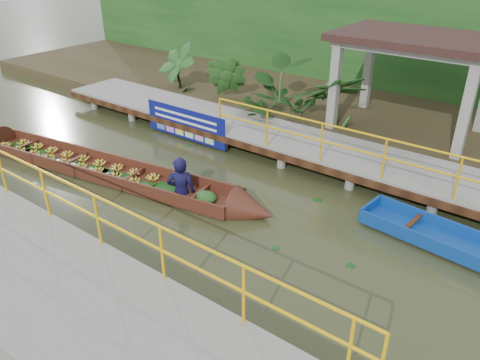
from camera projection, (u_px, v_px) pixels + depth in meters
The scene contains 10 objects.
ground at pixel (186, 195), 11.32m from camera, with size 80.00×80.00×0.00m, color #33361B.
land_strip at pixel (331, 106), 16.51m from camera, with size 30.00×8.00×0.45m, color #2F2717.
far_dock at pixel (267, 134), 13.51m from camera, with size 16.00×2.06×1.66m.
near_dock at pixel (56, 298), 7.68m from camera, with size 18.00×2.40×1.73m.
pavilion at pixel (417, 49), 12.86m from camera, with size 4.40×3.00×3.00m.
foliage_backdrop at pixel (366, 43), 17.46m from camera, with size 30.00×0.80×4.00m, color #154216.
vendor_boat at pixel (114, 168), 12.01m from camera, with size 9.83×2.47×2.30m.
moored_blue_boat at pixel (476, 253), 9.03m from camera, with size 3.51×1.23×0.82m.
blue_banner at pixel (185, 124), 14.04m from camera, with size 3.06×0.04×0.96m.
tropical_plants at pixel (329, 93), 13.89m from camera, with size 14.56×1.56×1.95m.
Camera 1 is at (6.98, -7.08, 5.58)m, focal length 35.00 mm.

